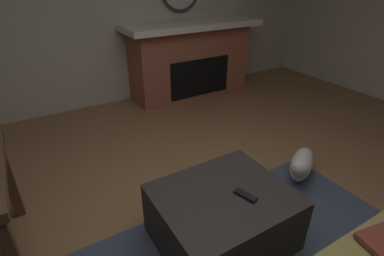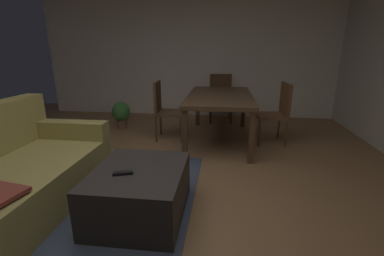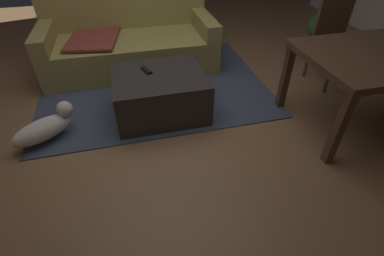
% 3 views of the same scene
% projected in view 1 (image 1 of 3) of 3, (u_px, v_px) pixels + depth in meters
% --- Properties ---
extents(floor, '(9.12, 9.12, 0.00)m').
position_uv_depth(floor, '(218.00, 238.00, 2.21)').
color(floor, olive).
extents(wall_back_fireplace_side, '(8.00, 0.12, 2.78)m').
position_uv_depth(wall_back_fireplace_side, '(88.00, 4.00, 3.82)').
color(wall_back_fireplace_side, beige).
rests_on(wall_back_fireplace_side, ground).
extents(fireplace, '(2.05, 0.76, 1.12)m').
position_uv_depth(fireplace, '(190.00, 59.00, 4.53)').
color(fireplace, '#9E5642').
rests_on(fireplace, ground).
extents(ottoman_coffee_table, '(0.90, 0.76, 0.44)m').
position_uv_depth(ottoman_coffee_table, '(222.00, 218.00, 2.09)').
color(ottoman_coffee_table, '#2D2826').
rests_on(ottoman_coffee_table, ground).
extents(tv_remote, '(0.10, 0.17, 0.02)m').
position_uv_depth(tv_remote, '(245.00, 195.00, 1.95)').
color(tv_remote, black).
rests_on(tv_remote, ottoman_coffee_table).
extents(small_dog, '(0.56, 0.45, 0.28)m').
position_uv_depth(small_dog, '(301.00, 164.00, 2.76)').
color(small_dog, silver).
rests_on(small_dog, ground).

